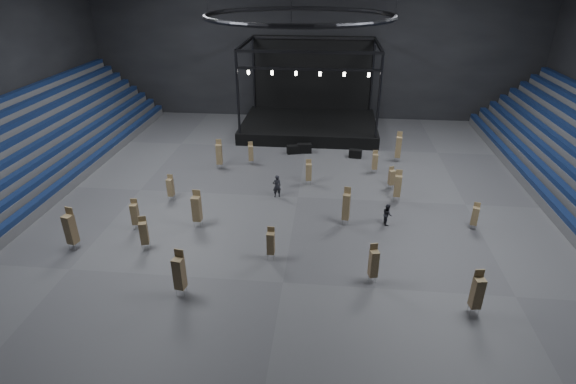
# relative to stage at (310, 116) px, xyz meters

# --- Properties ---
(floor) EXTENTS (50.00, 50.00, 0.00)m
(floor) POSITION_rel_stage_xyz_m (-0.00, -16.24, -1.45)
(floor) COLOR #454547
(floor) RESTS_ON ground
(wall_back) EXTENTS (50.00, 0.20, 18.00)m
(wall_back) POSITION_rel_stage_xyz_m (-0.00, 4.76, 7.55)
(wall_back) COLOR black
(wall_back) RESTS_ON ground
(wall_front) EXTENTS (50.00, 0.20, 18.00)m
(wall_front) POSITION_rel_stage_xyz_m (-0.00, -37.24, 7.55)
(wall_front) COLOR black
(wall_front) RESTS_ON ground
(bleachers_left) EXTENTS (7.20, 40.00, 6.40)m
(bleachers_left) POSITION_rel_stage_xyz_m (-22.94, -16.24, 0.28)
(bleachers_left) COLOR #4D4D50
(bleachers_left) RESTS_ON floor
(stage) EXTENTS (14.00, 10.00, 9.20)m
(stage) POSITION_rel_stage_xyz_m (0.00, 0.00, 0.00)
(stage) COLOR black
(stage) RESTS_ON floor
(truss_ring) EXTENTS (12.30, 12.30, 5.15)m
(truss_ring) POSITION_rel_stage_xyz_m (-0.00, -16.24, 11.55)
(truss_ring) COLOR black
(truss_ring) RESTS_ON ceiling
(flight_case_left) EXTENTS (1.32, 0.95, 0.79)m
(flight_case_left) POSITION_rel_stage_xyz_m (-1.13, -7.22, -1.05)
(flight_case_left) COLOR black
(flight_case_left) RESTS_ON floor
(flight_case_mid) EXTENTS (1.40, 0.86, 0.88)m
(flight_case_mid) POSITION_rel_stage_xyz_m (-0.11, -6.92, -1.01)
(flight_case_mid) COLOR black
(flight_case_mid) RESTS_ON floor
(flight_case_right) EXTENTS (1.23, 0.76, 0.77)m
(flight_case_right) POSITION_rel_stage_xyz_m (4.66, -7.72, -1.06)
(flight_case_right) COLOR black
(flight_case_right) RESTS_ON floor
(chair_stack_0) EXTENTS (0.50, 0.50, 2.10)m
(chair_stack_0) POSITION_rel_stage_xyz_m (0.67, -13.83, -0.34)
(chair_stack_0) COLOR silver
(chair_stack_0) RESTS_ON floor
(chair_stack_1) EXTENTS (0.55, 0.55, 2.72)m
(chair_stack_1) POSITION_rel_stage_xyz_m (3.55, -19.91, -0.07)
(chair_stack_1) COLOR silver
(chair_stack_1) RESTS_ON floor
(chair_stack_2) EXTENTS (0.45, 0.45, 2.11)m
(chair_stack_2) POSITION_rel_stage_xyz_m (-0.97, -24.47, -0.34)
(chair_stack_2) COLOR silver
(chair_stack_2) RESTS_ON floor
(chair_stack_3) EXTENTS (0.57, 0.57, 2.62)m
(chair_stack_3) POSITION_rel_stage_xyz_m (-6.39, -21.16, -0.08)
(chair_stack_3) COLOR silver
(chair_stack_3) RESTS_ON floor
(chair_stack_4) EXTENTS (0.46, 0.46, 2.00)m
(chair_stack_4) POSITION_rel_stage_xyz_m (6.14, -11.02, -0.39)
(chair_stack_4) COLOR silver
(chair_stack_4) RESTS_ON floor
(chair_stack_5) EXTENTS (0.66, 0.66, 2.83)m
(chair_stack_5) POSITION_rel_stage_xyz_m (-13.30, -24.63, 0.01)
(chair_stack_5) COLOR silver
(chair_stack_5) RESTS_ON floor
(chair_stack_6) EXTENTS (0.59, 0.59, 2.20)m
(chair_stack_6) POSITION_rel_stage_xyz_m (-8.88, -24.16, -0.29)
(chair_stack_6) COLOR silver
(chair_stack_6) RESTS_ON floor
(chair_stack_7) EXTENTS (0.51, 0.51, 2.05)m
(chair_stack_7) POSITION_rel_stage_xyz_m (-4.67, -10.15, -0.38)
(chair_stack_7) COLOR silver
(chair_stack_7) RESTS_ON floor
(chair_stack_8) EXTENTS (0.57, 0.57, 2.55)m
(chair_stack_8) POSITION_rel_stage_xyz_m (9.86, -28.22, -0.13)
(chair_stack_8) COLOR silver
(chair_stack_8) RESTS_ON floor
(chair_stack_9) EXTENTS (0.49, 0.49, 2.17)m
(chair_stack_9) POSITION_rel_stage_xyz_m (-10.40, -21.90, -0.32)
(chair_stack_9) COLOR silver
(chair_stack_9) RESTS_ON floor
(chair_stack_10) EXTENTS (0.56, 0.56, 2.60)m
(chair_stack_10) POSITION_rel_stage_xyz_m (-7.23, -11.32, -0.11)
(chair_stack_10) COLOR silver
(chair_stack_10) RESTS_ON floor
(chair_stack_11) EXTENTS (0.45, 0.45, 2.03)m
(chair_stack_11) POSITION_rel_stage_xyz_m (-9.46, -17.59, -0.38)
(chair_stack_11) COLOR silver
(chair_stack_11) RESTS_ON floor
(chair_stack_12) EXTENTS (0.56, 0.56, 2.38)m
(chair_stack_12) POSITION_rel_stage_xyz_m (4.94, -26.10, -0.22)
(chair_stack_12) COLOR silver
(chair_stack_12) RESTS_ON floor
(chair_stack_13) EXTENTS (0.54, 0.54, 2.46)m
(chair_stack_13) POSITION_rel_stage_xyz_m (7.43, -16.08, -0.17)
(chair_stack_13) COLOR silver
(chair_stack_13) RESTS_ON floor
(chair_stack_14) EXTENTS (0.61, 0.61, 2.72)m
(chair_stack_14) POSITION_rel_stage_xyz_m (-5.31, -28.22, -0.05)
(chair_stack_14) COLOR silver
(chair_stack_14) RESTS_ON floor
(chair_stack_15) EXTENTS (0.54, 0.54, 1.91)m
(chair_stack_15) POSITION_rel_stage_xyz_m (12.08, -19.71, -0.43)
(chair_stack_15) COLOR silver
(chair_stack_15) RESTS_ON floor
(chair_stack_16) EXTENTS (0.53, 0.53, 2.77)m
(chair_stack_16) POSITION_rel_stage_xyz_m (8.40, -8.22, -0.05)
(chair_stack_16) COLOR silver
(chair_stack_16) RESTS_ON floor
(chair_stack_17) EXTENTS (0.55, 0.55, 1.84)m
(chair_stack_17) POSITION_rel_stage_xyz_m (7.23, -13.99, -0.46)
(chair_stack_17) COLOR silver
(chair_stack_17) RESTS_ON floor
(man_center) EXTENTS (0.77, 0.65, 1.80)m
(man_center) POSITION_rel_stage_xyz_m (-1.59, -16.32, -0.55)
(man_center) COLOR black
(man_center) RESTS_ON floor
(crew_member) EXTENTS (0.67, 0.80, 1.48)m
(crew_member) POSITION_rel_stage_xyz_m (6.37, -19.63, -0.71)
(crew_member) COLOR black
(crew_member) RESTS_ON floor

